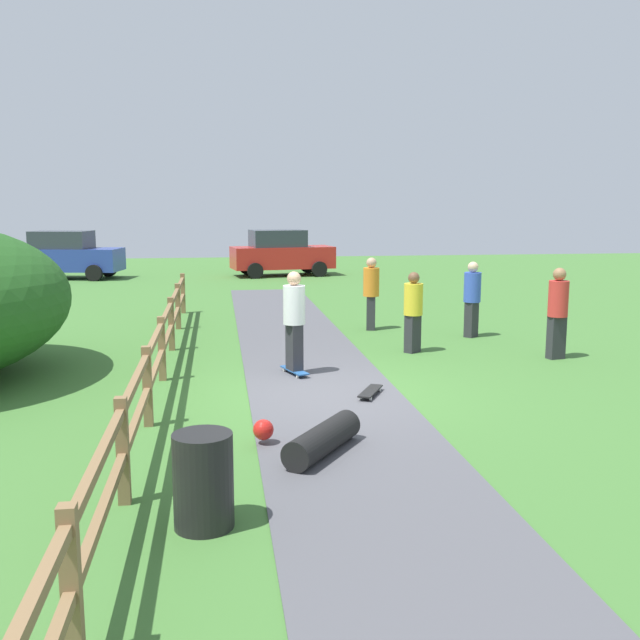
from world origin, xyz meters
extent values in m
plane|color=#427533|center=(0.00, 0.00, 0.00)|extent=(60.00, 60.00, 0.00)
cube|color=#515156|center=(0.00, 0.00, 0.01)|extent=(2.40, 28.00, 0.02)
cube|color=olive|center=(-2.60, -6.43, 0.55)|extent=(0.12, 0.12, 1.10)
cube|color=olive|center=(-2.60, -3.86, 0.55)|extent=(0.12, 0.12, 1.10)
cube|color=olive|center=(-2.60, -1.29, 0.55)|extent=(0.12, 0.12, 1.10)
cube|color=olive|center=(-2.60, 1.29, 0.55)|extent=(0.12, 0.12, 1.10)
cube|color=olive|center=(-2.60, 3.86, 0.55)|extent=(0.12, 0.12, 1.10)
cube|color=olive|center=(-2.60, 6.43, 0.55)|extent=(0.12, 0.12, 1.10)
cube|color=olive|center=(-2.60, 9.00, 0.55)|extent=(0.12, 0.12, 1.10)
cube|color=olive|center=(-2.60, 0.00, 0.50)|extent=(0.08, 18.00, 0.09)
cube|color=olive|center=(-2.60, 0.00, 0.95)|extent=(0.08, 18.00, 0.09)
cylinder|color=black|center=(-1.80, -4.50, 0.45)|extent=(0.56, 0.56, 0.90)
cube|color=#265999|center=(-0.33, 1.32, 0.09)|extent=(0.45, 0.82, 0.02)
cylinder|color=silver|center=(-0.49, 1.56, 0.05)|extent=(0.05, 0.07, 0.06)
cylinder|color=silver|center=(-0.35, 1.61, 0.05)|extent=(0.05, 0.07, 0.06)
cylinder|color=silver|center=(-0.31, 1.03, 0.05)|extent=(0.05, 0.07, 0.06)
cylinder|color=silver|center=(-0.17, 1.08, 0.05)|extent=(0.05, 0.07, 0.06)
cube|color=#2D2D33|center=(-0.33, 1.32, 0.51)|extent=(0.29, 0.37, 0.81)
cylinder|color=white|center=(-0.33, 1.32, 1.25)|extent=(0.48, 0.48, 0.67)
sphere|color=tan|center=(-0.33, 1.32, 1.71)|extent=(0.24, 0.24, 0.24)
cylinder|color=black|center=(-0.43, -2.77, 0.20)|extent=(1.10, 1.37, 0.36)
sphere|color=red|center=(-1.11, -2.30, 0.20)|extent=(0.26, 0.26, 0.26)
cube|color=black|center=(0.69, -0.26, 0.09)|extent=(0.54, 0.80, 0.02)
cylinder|color=silver|center=(0.63, -0.54, 0.05)|extent=(0.05, 0.07, 0.06)
cylinder|color=silver|center=(0.50, -0.47, 0.05)|extent=(0.05, 0.07, 0.06)
cylinder|color=silver|center=(0.89, -0.04, 0.05)|extent=(0.05, 0.07, 0.06)
cylinder|color=silver|center=(0.75, 0.03, 0.05)|extent=(0.05, 0.07, 0.06)
cube|color=#2D2D33|center=(4.02, 4.43, 0.40)|extent=(0.37, 0.36, 0.80)
cylinder|color=blue|center=(4.02, 4.43, 1.13)|extent=(0.54, 0.54, 0.67)
sphere|color=beige|center=(4.02, 4.43, 1.59)|extent=(0.24, 0.24, 0.24)
cube|color=#2D2D33|center=(4.85, 1.97, 0.42)|extent=(0.36, 0.27, 0.83)
cylinder|color=red|center=(4.85, 1.97, 1.18)|extent=(0.46, 0.46, 0.69)
sphere|color=#9E704C|center=(4.85, 1.97, 1.65)|extent=(0.25, 0.25, 0.25)
cube|color=#2D2D33|center=(2.25, 2.95, 0.38)|extent=(0.37, 0.36, 0.77)
cylinder|color=yellow|center=(2.25, 2.95, 1.09)|extent=(0.53, 0.53, 0.64)
sphere|color=brown|center=(2.25, 2.95, 1.52)|extent=(0.23, 0.23, 0.23)
cube|color=#2D2D33|center=(1.97, 5.68, 0.41)|extent=(0.27, 0.36, 0.81)
cylinder|color=orange|center=(1.97, 5.68, 1.15)|extent=(0.46, 0.46, 0.68)
sphere|color=tan|center=(1.97, 5.68, 1.61)|extent=(0.24, 0.24, 0.24)
cube|color=red|center=(1.06, 19.08, 0.77)|extent=(4.41, 2.31, 0.90)
cube|color=#2D333D|center=(0.86, 19.05, 1.57)|extent=(2.41, 1.87, 0.70)
cylinder|color=black|center=(2.26, 20.15, 0.32)|extent=(0.67, 0.33, 0.64)
cylinder|color=black|center=(2.52, 18.41, 0.32)|extent=(0.67, 0.33, 0.64)
cylinder|color=black|center=(-0.41, 19.75, 0.32)|extent=(0.67, 0.33, 0.64)
cylinder|color=black|center=(-0.15, 18.01, 0.32)|extent=(0.67, 0.33, 0.64)
cube|color=#283D99|center=(-7.62, 19.08, 0.77)|extent=(4.43, 2.40, 0.90)
cube|color=#2D333D|center=(-7.81, 19.11, 1.57)|extent=(2.44, 1.92, 0.70)
cylinder|color=black|center=(-6.13, 19.71, 0.32)|extent=(0.67, 0.35, 0.64)
cylinder|color=black|center=(-6.44, 17.98, 0.32)|extent=(0.67, 0.35, 0.64)
cylinder|color=black|center=(-8.79, 20.18, 0.32)|extent=(0.67, 0.35, 0.64)
cylinder|color=black|center=(-9.10, 18.44, 0.32)|extent=(0.67, 0.35, 0.64)
camera|label=1|loc=(-1.62, -10.86, 2.97)|focal=40.11mm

